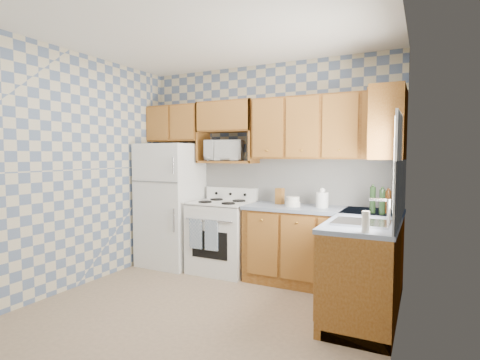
% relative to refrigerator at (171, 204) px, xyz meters
% --- Properties ---
extents(floor, '(3.40, 3.40, 0.00)m').
position_rel_refrigerator_xyz_m(floor, '(1.27, -1.25, -0.84)').
color(floor, '#78634E').
rests_on(floor, ground).
extents(back_wall, '(3.40, 0.02, 2.70)m').
position_rel_refrigerator_xyz_m(back_wall, '(1.27, 0.35, 0.51)').
color(back_wall, slate).
rests_on(back_wall, ground).
extents(right_wall, '(0.02, 3.20, 2.70)m').
position_rel_refrigerator_xyz_m(right_wall, '(2.97, -1.25, 0.51)').
color(right_wall, slate).
rests_on(right_wall, ground).
extents(backsplash_back, '(2.60, 0.02, 0.56)m').
position_rel_refrigerator_xyz_m(backsplash_back, '(1.68, 0.34, 0.36)').
color(backsplash_back, white).
rests_on(backsplash_back, back_wall).
extents(backsplash_right, '(0.02, 1.60, 0.56)m').
position_rel_refrigerator_xyz_m(backsplash_right, '(2.96, -0.45, 0.36)').
color(backsplash_right, white).
rests_on(backsplash_right, right_wall).
extents(refrigerator, '(0.75, 0.70, 1.68)m').
position_rel_refrigerator_xyz_m(refrigerator, '(0.00, 0.00, 0.00)').
color(refrigerator, silver).
rests_on(refrigerator, floor).
extents(stove_body, '(0.76, 0.65, 0.90)m').
position_rel_refrigerator_xyz_m(stove_body, '(0.80, 0.03, -0.39)').
color(stove_body, silver).
rests_on(stove_body, floor).
extents(cooktop, '(0.76, 0.65, 0.02)m').
position_rel_refrigerator_xyz_m(cooktop, '(0.80, 0.03, 0.07)').
color(cooktop, silver).
rests_on(cooktop, stove_body).
extents(backguard, '(0.76, 0.08, 0.17)m').
position_rel_refrigerator_xyz_m(backguard, '(0.80, 0.30, 0.16)').
color(backguard, silver).
rests_on(backguard, cooktop).
extents(dish_towel_left, '(0.18, 0.02, 0.37)m').
position_rel_refrigerator_xyz_m(dish_towel_left, '(0.62, -0.32, -0.30)').
color(dish_towel_left, navy).
rests_on(dish_towel_left, stove_body).
extents(dish_towel_right, '(0.18, 0.02, 0.37)m').
position_rel_refrigerator_xyz_m(dish_towel_right, '(0.84, -0.32, -0.30)').
color(dish_towel_right, navy).
rests_on(dish_towel_right, stove_body).
extents(base_cabinets_back, '(1.75, 0.60, 0.88)m').
position_rel_refrigerator_xyz_m(base_cabinets_back, '(2.10, 0.05, -0.40)').
color(base_cabinets_back, '#67320C').
rests_on(base_cabinets_back, floor).
extents(base_cabinets_right, '(0.60, 1.60, 0.88)m').
position_rel_refrigerator_xyz_m(base_cabinets_right, '(2.67, -0.45, -0.40)').
color(base_cabinets_right, '#67320C').
rests_on(base_cabinets_right, floor).
extents(countertop_back, '(1.77, 0.63, 0.04)m').
position_rel_refrigerator_xyz_m(countertop_back, '(2.10, 0.05, 0.06)').
color(countertop_back, slate).
rests_on(countertop_back, base_cabinets_back).
extents(countertop_right, '(0.63, 1.60, 0.04)m').
position_rel_refrigerator_xyz_m(countertop_right, '(2.67, -0.45, 0.06)').
color(countertop_right, slate).
rests_on(countertop_right, base_cabinets_right).
extents(upper_cabinets_back, '(1.75, 0.33, 0.74)m').
position_rel_refrigerator_xyz_m(upper_cabinets_back, '(2.10, 0.19, 1.01)').
color(upper_cabinets_back, '#67320C').
rests_on(upper_cabinets_back, back_wall).
extents(upper_cabinets_fridge, '(0.82, 0.33, 0.50)m').
position_rel_refrigerator_xyz_m(upper_cabinets_fridge, '(-0.02, 0.19, 1.13)').
color(upper_cabinets_fridge, '#67320C').
rests_on(upper_cabinets_fridge, back_wall).
extents(upper_cabinets_right, '(0.33, 0.70, 0.74)m').
position_rel_refrigerator_xyz_m(upper_cabinets_right, '(2.81, 0.00, 1.01)').
color(upper_cabinets_right, '#67320C').
rests_on(upper_cabinets_right, right_wall).
extents(microwave_shelf, '(0.80, 0.33, 0.03)m').
position_rel_refrigerator_xyz_m(microwave_shelf, '(0.80, 0.19, 0.60)').
color(microwave_shelf, '#67320C').
rests_on(microwave_shelf, back_wall).
extents(microwave, '(0.57, 0.46, 0.28)m').
position_rel_refrigerator_xyz_m(microwave, '(0.75, 0.20, 0.75)').
color(microwave, silver).
rests_on(microwave, microwave_shelf).
extents(sink, '(0.48, 0.40, 0.03)m').
position_rel_refrigerator_xyz_m(sink, '(2.67, -0.80, 0.09)').
color(sink, '#B7B7BC').
rests_on(sink, countertop_right).
extents(window, '(0.02, 0.66, 0.86)m').
position_rel_refrigerator_xyz_m(window, '(2.96, -0.80, 0.61)').
color(window, white).
rests_on(window, right_wall).
extents(bottle_0, '(0.06, 0.06, 0.28)m').
position_rel_refrigerator_xyz_m(bottle_0, '(2.68, -0.11, 0.22)').
color(bottle_0, black).
rests_on(bottle_0, countertop_back).
extents(bottle_1, '(0.06, 0.06, 0.26)m').
position_rel_refrigerator_xyz_m(bottle_1, '(2.78, -0.17, 0.21)').
color(bottle_1, black).
rests_on(bottle_1, countertop_back).
extents(bottle_2, '(0.06, 0.06, 0.24)m').
position_rel_refrigerator_xyz_m(bottle_2, '(2.83, -0.07, 0.20)').
color(bottle_2, '#5B2E10').
rests_on(bottle_2, countertop_back).
extents(knife_block, '(0.10, 0.10, 0.20)m').
position_rel_refrigerator_xyz_m(knife_block, '(1.56, 0.14, 0.18)').
color(knife_block, brown).
rests_on(knife_block, countertop_back).
extents(electric_kettle, '(0.14, 0.14, 0.18)m').
position_rel_refrigerator_xyz_m(electric_kettle, '(2.11, 0.06, 0.17)').
color(electric_kettle, silver).
rests_on(electric_kettle, countertop_back).
extents(food_containers, '(0.17, 0.17, 0.12)m').
position_rel_refrigerator_xyz_m(food_containers, '(1.77, -0.00, 0.14)').
color(food_containers, silver).
rests_on(food_containers, countertop_back).
extents(soap_bottle, '(0.06, 0.06, 0.17)m').
position_rel_refrigerator_xyz_m(soap_bottle, '(2.76, -1.18, 0.17)').
color(soap_bottle, silver).
rests_on(soap_bottle, countertop_right).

